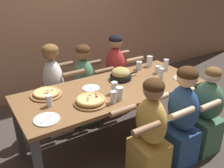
# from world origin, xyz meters

# --- Properties ---
(ground_plane) EXTENTS (18.00, 18.00, 0.00)m
(ground_plane) POSITION_xyz_m (0.00, 0.00, 0.00)
(ground_plane) COLOR #423833
(ground_plane) RESTS_ON ground
(dining_table) EXTENTS (2.12, 0.87, 0.77)m
(dining_table) POSITION_xyz_m (0.00, 0.00, 0.68)
(dining_table) COLOR brown
(dining_table) RESTS_ON ground
(pizza_board_main) EXTENTS (0.34, 0.34, 0.06)m
(pizza_board_main) POSITION_xyz_m (-0.37, -0.18, 0.80)
(pizza_board_main) COLOR #996B42
(pizza_board_main) RESTS_ON dining_table
(pizza_board_second) EXTENTS (0.34, 0.34, 0.05)m
(pizza_board_second) POSITION_xyz_m (-0.68, 0.22, 0.79)
(pizza_board_second) COLOR #996B42
(pizza_board_second) RESTS_ON dining_table
(skillet_bowl) EXTENTS (0.38, 0.26, 0.15)m
(skillet_bowl) POSITION_xyz_m (0.22, 0.15, 0.83)
(skillet_bowl) COLOR black
(skillet_bowl) RESTS_ON dining_table
(empty_plate_a) EXTENTS (0.19, 0.19, 0.02)m
(empty_plate_a) POSITION_xyz_m (-0.21, 0.11, 0.77)
(empty_plate_a) COLOR white
(empty_plate_a) RESTS_ON dining_table
(empty_plate_b) EXTENTS (0.23, 0.23, 0.02)m
(empty_plate_b) POSITION_xyz_m (-0.84, -0.24, 0.77)
(empty_plate_b) COLOR white
(empty_plate_b) RESTS_ON dining_table
(empty_plate_c) EXTENTS (0.23, 0.23, 0.02)m
(empty_plate_c) POSITION_xyz_m (0.87, -0.25, 0.77)
(empty_plate_c) COLOR white
(empty_plate_c) RESTS_ON dining_table
(cocktail_glass_blue) EXTENTS (0.07, 0.07, 0.12)m
(cocktail_glass_blue) POSITION_xyz_m (0.73, 0.06, 0.81)
(cocktail_glass_blue) COLOR silver
(cocktail_glass_blue) RESTS_ON dining_table
(drinking_glass_a) EXTENTS (0.08, 0.08, 0.14)m
(drinking_glass_a) POSITION_xyz_m (0.81, 0.32, 0.83)
(drinking_glass_a) COLOR silver
(drinking_glass_a) RESTS_ON dining_table
(drinking_glass_b) EXTENTS (0.06, 0.06, 0.12)m
(drinking_glass_b) POSITION_xyz_m (-0.73, -0.01, 0.82)
(drinking_glass_b) COLOR silver
(drinking_glass_b) RESTS_ON dining_table
(drinking_glass_c) EXTENTS (0.06, 0.06, 0.14)m
(drinking_glass_c) POSITION_xyz_m (0.65, -0.10, 0.82)
(drinking_glass_c) COLOR silver
(drinking_glass_c) RESTS_ON dining_table
(drinking_glass_d) EXTENTS (0.07, 0.07, 0.13)m
(drinking_glass_d) POSITION_xyz_m (-0.04, -0.12, 0.82)
(drinking_glass_d) COLOR silver
(drinking_glass_d) RESTS_ON dining_table
(drinking_glass_e) EXTENTS (0.08, 0.08, 0.11)m
(drinking_glass_e) POSITION_xyz_m (0.61, 0.30, 0.81)
(drinking_glass_e) COLOR silver
(drinking_glass_e) RESTS_ON dining_table
(drinking_glass_f) EXTENTS (0.08, 0.08, 0.14)m
(drinking_glass_f) POSITION_xyz_m (-0.08, -0.26, 0.83)
(drinking_glass_f) COLOR silver
(drinking_glass_f) RESTS_ON dining_table
(drinking_glass_g) EXTENTS (0.06, 0.06, 0.13)m
(drinking_glass_g) POSITION_xyz_m (-0.17, -0.29, 0.82)
(drinking_glass_g) COLOR silver
(drinking_glass_g) RESTS_ON dining_table
(drinking_glass_h) EXTENTS (0.07, 0.07, 0.15)m
(drinking_glass_h) POSITION_xyz_m (0.89, 0.09, 0.83)
(drinking_glass_h) COLOR silver
(drinking_glass_h) RESTS_ON dining_table
(diner_far_midleft) EXTENTS (0.51, 0.40, 1.19)m
(diner_far_midleft) POSITION_xyz_m (-0.45, 0.65, 0.55)
(diner_far_midleft) COLOR silver
(diner_far_midleft) RESTS_ON ground
(diner_far_center) EXTENTS (0.51, 0.40, 1.11)m
(diner_far_center) POSITION_xyz_m (-0.02, 0.65, 0.51)
(diner_far_center) COLOR #477556
(diner_far_center) RESTS_ON ground
(diner_near_midright) EXTENTS (0.51, 0.40, 1.14)m
(diner_near_midright) POSITION_xyz_m (0.45, -0.65, 0.53)
(diner_near_midright) COLOR #2D5193
(diner_near_midright) RESTS_ON ground
(diner_far_midright) EXTENTS (0.51, 0.40, 1.18)m
(diner_far_midright) POSITION_xyz_m (0.48, 0.65, 0.54)
(diner_far_midright) COLOR #B22D2D
(diner_far_midright) RESTS_ON ground
(diner_near_right) EXTENTS (0.51, 0.40, 1.06)m
(diner_near_right) POSITION_xyz_m (0.85, -0.65, 0.47)
(diner_near_right) COLOR #477556
(diner_near_right) RESTS_ON ground
(diner_near_center) EXTENTS (0.51, 0.40, 1.12)m
(diner_near_center) POSITION_xyz_m (0.02, -0.65, 0.51)
(diner_near_center) COLOR gold
(diner_near_center) RESTS_ON ground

